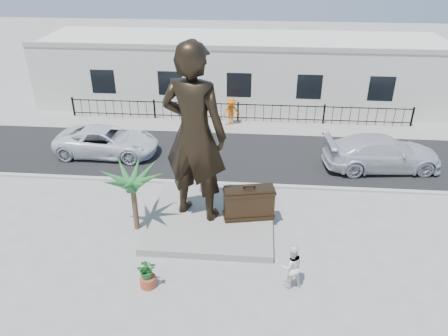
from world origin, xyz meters
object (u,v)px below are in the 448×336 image
object	(u,v)px
statue	(194,134)
suitcase	(249,203)
tourist	(291,266)
car_white	(107,141)

from	to	relation	value
statue	suitcase	xyz separation A→B (m)	(2.21, -0.19, -2.94)
suitcase	tourist	bearing A→B (deg)	-77.58
suitcase	statue	bearing A→B (deg)	163.79
tourist	suitcase	bearing A→B (deg)	-83.75
suitcase	tourist	size ratio (longest dim) A/B	1.20
suitcase	car_white	bearing A→B (deg)	132.05
statue	car_white	bearing A→B (deg)	-26.94
statue	tourist	size ratio (longest dim) A/B	4.29
statue	tourist	xyz separation A→B (m)	(3.78, -3.76, -3.11)
tourist	car_white	bearing A→B (deg)	-62.33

